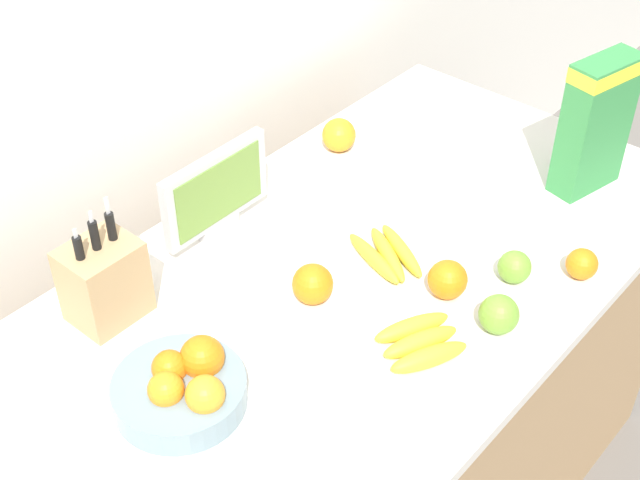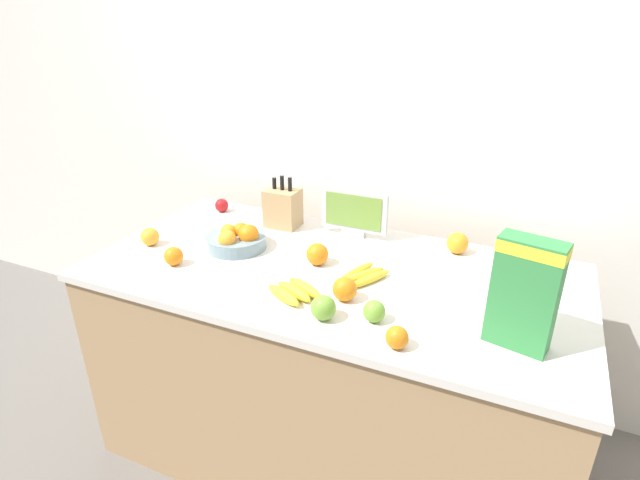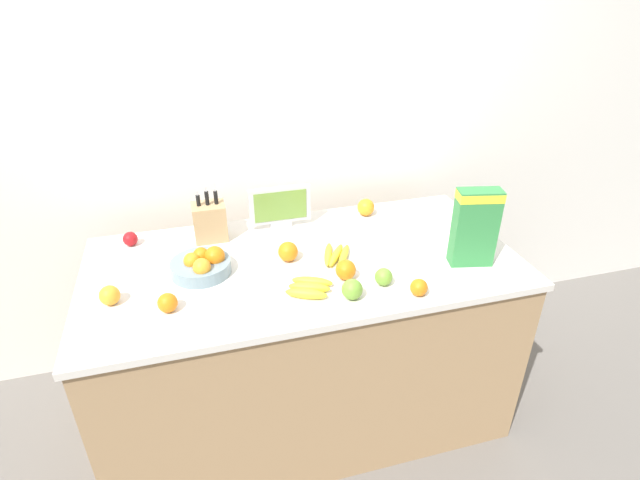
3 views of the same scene
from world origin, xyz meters
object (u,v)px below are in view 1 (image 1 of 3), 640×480
object	(u,v)px
cereal_box	(596,120)
apple_near_bananas	(499,314)
fruit_bowl	(183,387)
knife_block	(104,281)
banana_bunch_right	(388,254)
orange_front_center	(582,264)
apple_front	(514,267)
orange_front_right	(339,135)
orange_mid_right	(448,280)
orange_mid_left	(313,284)
banana_bunch_left	(420,342)
small_monitor	(216,192)

from	to	relation	value
cereal_box	apple_near_bananas	bearing A→B (deg)	-156.56
cereal_box	fruit_bowl	xyz separation A→B (m)	(-1.11, 0.23, -0.14)
knife_block	cereal_box	xyz separation A→B (m)	(1.05, -0.52, 0.09)
banana_bunch_right	orange_front_center	distance (m)	0.41
apple_front	orange_front_center	distance (m)	0.15
apple_near_bananas	orange_front_right	size ratio (longest dim) A/B	0.93
apple_front	apple_near_bananas	xyz separation A→B (m)	(-0.15, -0.05, 0.00)
apple_front	cereal_box	bearing A→B (deg)	7.61
knife_block	apple_near_bananas	bearing A→B (deg)	-52.67
apple_near_bananas	orange_mid_right	size ratio (longest dim) A/B	0.97
knife_block	banana_bunch_right	bearing A→B (deg)	-33.01
fruit_bowl	apple_front	distance (m)	0.74
apple_near_bananas	orange_mid_right	xyz separation A→B (m)	(0.02, 0.14, 0.00)
fruit_bowl	orange_mid_left	bearing A→B (deg)	0.40
knife_block	apple_near_bananas	xyz separation A→B (m)	(0.48, -0.63, -0.05)
banana_bunch_left	orange_front_center	size ratio (longest dim) A/B	3.05
knife_block	apple_near_bananas	distance (m)	0.79
cereal_box	banana_bunch_left	xyz separation A→B (m)	(-0.72, -0.03, -0.16)
orange_front_right	orange_front_center	xyz separation A→B (m)	(-0.04, -0.71, -0.01)
fruit_bowl	banana_bunch_left	size ratio (longest dim) A/B	1.18
orange_front_right	fruit_bowl	bearing A→B (deg)	-158.69
cereal_box	banana_bunch_left	bearing A→B (deg)	-165.42
small_monitor	orange_front_right	bearing A→B (deg)	1.72
banana_bunch_right	orange_front_right	xyz separation A→B (m)	(0.27, 0.36, 0.03)
orange_mid_right	orange_front_right	bearing A→B (deg)	61.94
small_monitor	orange_mid_right	distance (m)	0.54
banana_bunch_right	orange_front_right	size ratio (longest dim) A/B	2.50
knife_block	banana_bunch_right	xyz separation A→B (m)	(0.51, -0.33, -0.07)
small_monitor	apple_front	xyz separation A→B (m)	(0.29, -0.59, -0.08)
small_monitor	orange_front_center	xyz separation A→B (m)	(0.40, -0.70, -0.08)
banana_bunch_left	apple_near_bananas	distance (m)	0.17
fruit_bowl	apple_near_bananas	world-z (taller)	fruit_bowl
cereal_box	orange_mid_left	distance (m)	0.79
banana_bunch_left	orange_front_right	distance (m)	0.73
knife_block	small_monitor	bearing A→B (deg)	3.91
orange_front_right	apple_front	bearing A→B (deg)	-103.74
fruit_bowl	orange_mid_right	xyz separation A→B (m)	(0.56, -0.20, 0.00)
orange_mid_left	orange_front_center	xyz separation A→B (m)	(0.43, -0.39, -0.01)
apple_near_bananas	orange_mid_left	bearing A→B (deg)	117.39
cereal_box	orange_front_right	distance (m)	0.63
banana_bunch_right	apple_front	distance (m)	0.27
small_monitor	apple_front	bearing A→B (deg)	-63.70
orange_mid_right	orange_front_center	xyz separation A→B (m)	(0.24, -0.18, -0.01)
apple_front	orange_mid_left	bearing A→B (deg)	138.99
apple_front	orange_mid_right	distance (m)	0.16
small_monitor	orange_mid_left	xyz separation A→B (m)	(-0.03, -0.31, -0.07)
small_monitor	orange_mid_right	world-z (taller)	small_monitor
banana_bunch_right	apple_near_bananas	distance (m)	0.30
knife_block	orange_front_center	world-z (taller)	knife_block
knife_block	small_monitor	distance (m)	0.34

